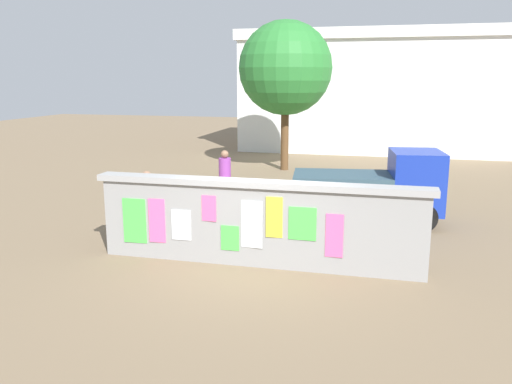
% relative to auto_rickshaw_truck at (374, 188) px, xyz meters
% --- Properties ---
extents(ground, '(60.00, 60.00, 0.00)m').
position_rel_auto_rickshaw_truck_xyz_m(ground, '(-2.09, 4.33, -0.90)').
color(ground, '#7A664C').
extents(poster_wall, '(6.57, 0.42, 1.69)m').
position_rel_auto_rickshaw_truck_xyz_m(poster_wall, '(-2.10, -3.67, -0.03)').
color(poster_wall, gray).
rests_on(poster_wall, ground).
extents(auto_rickshaw_truck, '(3.76, 1.95, 1.85)m').
position_rel_auto_rickshaw_truck_xyz_m(auto_rickshaw_truck, '(0.00, 0.00, 0.00)').
color(auto_rickshaw_truck, black).
rests_on(auto_rickshaw_truck, ground).
extents(motorcycle, '(1.87, 0.69, 0.87)m').
position_rel_auto_rickshaw_truck_xyz_m(motorcycle, '(-4.27, -1.29, -0.44)').
color(motorcycle, black).
rests_on(motorcycle, ground).
extents(bicycle_near, '(1.71, 0.44, 0.95)m').
position_rel_auto_rickshaw_truck_xyz_m(bicycle_near, '(-2.66, -2.64, -0.54)').
color(bicycle_near, black).
rests_on(bicycle_near, ground).
extents(person_walking, '(0.36, 0.36, 1.62)m').
position_rel_auto_rickshaw_truck_xyz_m(person_walking, '(-4.14, 0.74, 0.09)').
color(person_walking, yellow).
rests_on(person_walking, ground).
extents(person_bystander, '(0.39, 0.39, 1.62)m').
position_rel_auto_rickshaw_truck_xyz_m(person_bystander, '(-4.80, -2.84, 0.09)').
color(person_bystander, '#BF6626').
rests_on(person_bystander, ground).
extents(tree_roadside, '(3.62, 3.62, 5.78)m').
position_rel_auto_rickshaw_truck_xyz_m(tree_roadside, '(-3.70, 7.23, 3.06)').
color(tree_roadside, brown).
rests_on(tree_roadside, ground).
extents(building_background, '(13.03, 7.10, 5.86)m').
position_rel_auto_rickshaw_truck_xyz_m(building_background, '(-0.59, 15.15, 2.05)').
color(building_background, white).
rests_on(building_background, ground).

